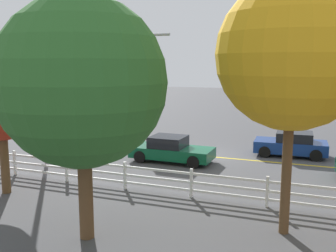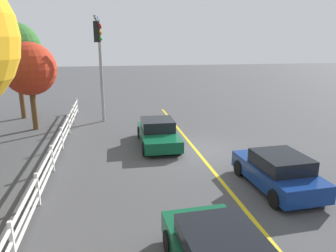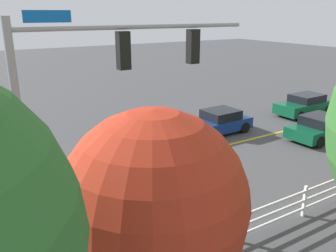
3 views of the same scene
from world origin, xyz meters
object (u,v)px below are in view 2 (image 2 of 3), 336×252
Objects in this scene: car_2 at (278,171)px; tree_3 at (16,48)px; car_1 at (158,133)px; tree_5 at (30,69)px.

tree_3 is (13.70, 12.18, 4.28)m from car_2.
car_2 is 0.60× the size of tree_3.
tree_5 reaches higher than car_1.
tree_5 is (10.37, 10.67, 3.07)m from car_2.
car_1 is 6.90m from car_2.
car_1 is 1.09× the size of car_2.
car_1 is 8.94m from tree_5.
tree_3 is 1.24× the size of tree_5.
tree_3 is 3.86m from tree_5.
car_2 is at bearing 32.11° from car_1.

